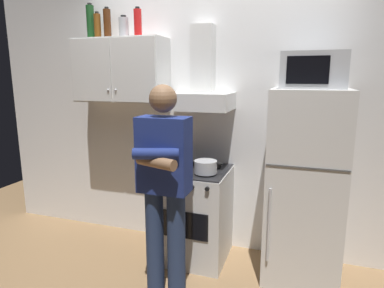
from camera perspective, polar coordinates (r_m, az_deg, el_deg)
ground_plane at (r=3.16m, az=0.00°, el=-20.89°), size 7.00×7.00×0.00m
back_wall_tiled at (r=3.26m, az=3.35°, el=5.46°), size 4.80×0.10×2.70m
upper_cabinet at (r=3.36m, az=-12.09°, el=12.25°), size 0.90×0.37×0.60m
stove_oven at (r=3.18m, az=0.58°, el=-11.84°), size 0.60×0.62×0.87m
range_hood at (r=3.04m, az=1.36°, el=9.71°), size 0.60×0.44×0.75m
refrigerator at (r=2.92m, az=18.77°, el=-6.93°), size 0.60×0.62×1.60m
microwave at (r=2.80m, az=20.03°, el=11.80°), size 0.48×0.37×0.28m
person_standing at (r=2.50m, az=-4.80°, el=-7.03°), size 0.38×0.33×1.64m
cooking_pot at (r=2.87m, az=2.34°, el=-3.93°), size 0.30×0.20×0.11m
bottle_wine_green at (r=3.61m, az=-17.01°, el=19.33°), size 0.08×0.08×0.34m
bottle_soda_red at (r=3.28m, az=-9.29°, el=19.83°), size 0.07×0.07×0.26m
bottle_rum_dark at (r=3.51m, az=-14.34°, el=19.33°), size 0.07×0.07×0.29m
bottle_canister_steel at (r=3.34m, az=-11.63°, el=19.03°), size 0.09×0.09×0.20m
bottle_beer_brown at (r=3.54m, az=-15.92°, el=18.86°), size 0.07×0.07×0.25m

